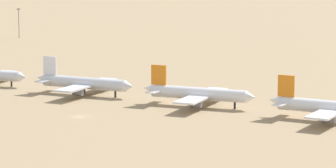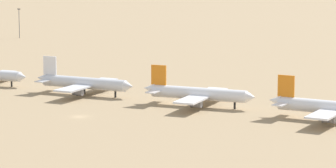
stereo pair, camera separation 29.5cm
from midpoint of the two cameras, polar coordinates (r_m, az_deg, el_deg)
The scene contains 5 objects.
ground at distance 263.16m, azimuth -5.71°, elevation -2.13°, with size 4000.00×4000.00×0.00m, color #9E8460.
parked_jet_white_3 at distance 301.51m, azimuth -5.49°, elevation 0.07°, with size 38.33×32.42×12.65m.
parked_jet_orange_4 at distance 278.40m, azimuth 1.97°, elevation -0.63°, with size 38.09×32.40×12.60m.
parked_jet_orange_5 at distance 258.44m, azimuth 10.50°, elevation -1.51°, with size 38.26×32.16×12.64m.
light_pole_mid at distance 497.83m, azimuth -9.64°, elevation 4.05°, with size 1.80×0.50×16.55m.
Camera 2 is at (157.80, -204.65, 49.79)m, focal length 93.69 mm.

